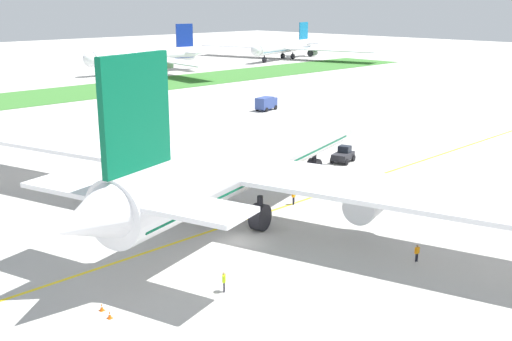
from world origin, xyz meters
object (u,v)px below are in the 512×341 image
Objects in this scene: pushback_tug at (343,155)px; service_truck_baggage_loader at (266,103)px; ground_crew_wingwalker_port at (294,195)px; parked_airliner_far_centre at (148,57)px; ground_crew_wingwalker_starboard at (224,280)px; traffic_cone_starboard_wing at (102,307)px; ground_crew_marshaller_front at (417,251)px; traffic_cone_port_wing at (110,315)px; airliner_foreground at (248,160)px; traffic_cone_near_nose at (499,224)px; parked_airliner_far_right at (285,47)px; service_truck_fuel_bowser at (152,123)px.

pushback_tug is 43.20m from service_truck_baggage_loader.
ground_crew_wingwalker_port is 135.05m from parked_airliner_far_centre.
service_truck_baggage_loader is at bearing 42.16° from ground_crew_wingwalker_starboard.
traffic_cone_starboard_wing is (-27.82, -6.43, -0.77)m from ground_crew_wingwalker_port.
ground_crew_marshaller_front reaches higher than traffic_cone_port_wing.
airliner_foreground reaches higher than traffic_cone_near_nose.
pushback_tug is at bearing -112.24° from parked_airliner_far_centre.
service_truck_fuel_bowser is at bearing -146.55° from parked_airliner_far_right.
ground_crew_wingwalker_port is 0.02× the size of parked_airliner_far_right.
ground_crew_wingwalker_port is at bearing 15.58° from traffic_cone_port_wing.
service_truck_baggage_loader is (69.16, 52.34, 1.23)m from traffic_cone_port_wing.
service_truck_baggage_loader is 114.62m from parked_airliner_far_right.
parked_airliner_far_centre is (92.21, 126.57, 4.66)m from traffic_cone_port_wing.
service_truck_fuel_bowser is at bearing 59.68° from ground_crew_wingwalker_starboard.
airliner_foreground is 45.89m from service_truck_fuel_bowser.
airliner_foreground is 136.26× the size of traffic_cone_starboard_wing.
traffic_cone_port_wing is at bearing 157.51° from ground_crew_marshaller_front.
traffic_cone_starboard_wing is at bearing -128.71° from service_truck_fuel_bowser.
service_truck_fuel_bowser is (39.53, 50.46, 1.40)m from traffic_cone_port_wing.
parked_airliner_far_centre reaches higher than ground_crew_wingwalker_port.
ground_crew_wingwalker_port is at bearing -5.45° from airliner_foreground.
parked_airliner_far_right reaches higher than ground_crew_wingwalker_port.
parked_airliner_far_centre is (52.68, 76.11, 3.26)m from service_truck_fuel_bowser.
traffic_cone_starboard_wing is (-23.85, 11.34, -0.66)m from ground_crew_marshaller_front.
service_truck_fuel_bowser is (39.33, 49.07, 1.40)m from traffic_cone_starboard_wing.
service_truck_fuel_bowser reaches higher than service_truck_baggage_loader.
traffic_cone_near_nose is 39.01m from traffic_cone_port_wing.
ground_crew_wingwalker_starboard is at bearing -16.89° from traffic_cone_port_wing.
ground_crew_marshaller_front is 62.37m from service_truck_fuel_bowser.
ground_crew_wingwalker_starboard is 2.88× the size of traffic_cone_near_nose.
ground_crew_wingwalker_starboard is 0.02× the size of parked_airliner_far_right.
ground_crew_wingwalker_port is at bearing -105.10° from service_truck_fuel_bowser.
ground_crew_wingwalker_starboard is (-15.54, 7.37, 0.07)m from ground_crew_marshaller_front.
airliner_foreground reaches higher than service_truck_baggage_loader.
traffic_cone_near_nose is 0.11× the size of service_truck_baggage_loader.
ground_crew_marshaller_front is 13.41m from traffic_cone_near_nose.
parked_airliner_far_right is (63.61, 0.72, -0.38)m from parked_airliner_far_centre.
pushback_tug is 156.29m from parked_airliner_far_right.
traffic_cone_port_wing is at bearing -161.76° from pushback_tug.
airliner_foreground reaches higher than ground_crew_wingwalker_starboard.
airliner_foreground reaches higher than parked_airliner_far_right.
parked_airliner_far_right reaches higher than service_truck_baggage_loader.
parked_airliner_far_right is (134.18, 118.86, -1.52)m from airliner_foreground.
ground_crew_wingwalker_port is at bearing -132.74° from service_truck_baggage_loader.
parked_airliner_far_centre is (45.46, 111.16, 3.93)m from pushback_tug.
traffic_cone_port_wing is 0.01× the size of parked_airliner_far_centre.
service_truck_fuel_bowser is at bearing 51.29° from traffic_cone_starboard_wing.
parked_airliner_far_right is at bearing 0.65° from parked_airliner_far_centre.
parked_airliner_far_right is at bearing 49.44° from traffic_cone_near_nose.
ground_crew_wingwalker_port reaches higher than ground_crew_marshaller_front.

